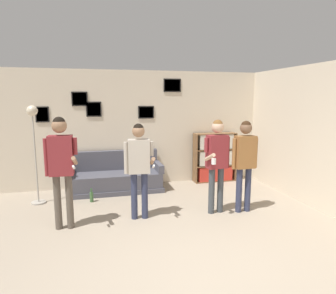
{
  "coord_description": "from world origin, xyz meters",
  "views": [
    {
      "loc": [
        -1.11,
        -2.86,
        2.07
      ],
      "look_at": [
        0.12,
        2.07,
        1.23
      ],
      "focal_mm": 32.0,
      "sensor_mm": 36.0,
      "label": 1
    }
  ],
  "objects_px": {
    "person_spectator_near_bookshelf": "(245,157)",
    "bottle_on_floor": "(92,197)",
    "bookshelf": "(215,157)",
    "couch": "(115,178)",
    "person_player_foreground_center": "(139,161)",
    "person_player_foreground_left": "(61,160)",
    "floor_lamp": "(34,135)",
    "person_watcher_holding_cup": "(217,156)"
  },
  "relations": [
    {
      "from": "bottle_on_floor",
      "to": "couch",
      "type": "bearing_deg",
      "value": 51.19
    },
    {
      "from": "couch",
      "to": "person_watcher_holding_cup",
      "type": "bearing_deg",
      "value": -46.77
    },
    {
      "from": "person_player_foreground_left",
      "to": "person_player_foreground_center",
      "type": "xyz_separation_m",
      "value": [
        1.23,
        0.11,
        -0.1
      ]
    },
    {
      "from": "person_watcher_holding_cup",
      "to": "person_player_foreground_left",
      "type": "bearing_deg",
      "value": -179.12
    },
    {
      "from": "bookshelf",
      "to": "bottle_on_floor",
      "type": "relative_size",
      "value": 4.33
    },
    {
      "from": "bottle_on_floor",
      "to": "person_player_foreground_left",
      "type": "bearing_deg",
      "value": -109.51
    },
    {
      "from": "couch",
      "to": "person_player_foreground_left",
      "type": "bearing_deg",
      "value": -117.27
    },
    {
      "from": "bookshelf",
      "to": "floor_lamp",
      "type": "relative_size",
      "value": 0.63
    },
    {
      "from": "couch",
      "to": "bookshelf",
      "type": "relative_size",
      "value": 1.71
    },
    {
      "from": "person_player_foreground_center",
      "to": "person_spectator_near_bookshelf",
      "type": "relative_size",
      "value": 0.99
    },
    {
      "from": "floor_lamp",
      "to": "person_watcher_holding_cup",
      "type": "relative_size",
      "value": 1.14
    },
    {
      "from": "person_player_foreground_center",
      "to": "person_watcher_holding_cup",
      "type": "height_order",
      "value": "person_watcher_holding_cup"
    },
    {
      "from": "person_watcher_holding_cup",
      "to": "bottle_on_floor",
      "type": "relative_size",
      "value": 6.05
    },
    {
      "from": "person_player_foreground_center",
      "to": "person_watcher_holding_cup",
      "type": "bearing_deg",
      "value": -2.93
    },
    {
      "from": "person_player_foreground_center",
      "to": "bottle_on_floor",
      "type": "bearing_deg",
      "value": 127.6
    },
    {
      "from": "floor_lamp",
      "to": "person_spectator_near_bookshelf",
      "type": "height_order",
      "value": "floor_lamp"
    },
    {
      "from": "couch",
      "to": "person_player_foreground_center",
      "type": "distance_m",
      "value": 1.88
    },
    {
      "from": "bottle_on_floor",
      "to": "bookshelf",
      "type": "bearing_deg",
      "value": 15.83
    },
    {
      "from": "person_spectator_near_bookshelf",
      "to": "bottle_on_floor",
      "type": "distance_m",
      "value": 3.1
    },
    {
      "from": "couch",
      "to": "floor_lamp",
      "type": "relative_size",
      "value": 1.07
    },
    {
      "from": "person_spectator_near_bookshelf",
      "to": "bottle_on_floor",
      "type": "height_order",
      "value": "person_spectator_near_bookshelf"
    },
    {
      "from": "bookshelf",
      "to": "floor_lamp",
      "type": "bearing_deg",
      "value": -170.59
    },
    {
      "from": "person_spectator_near_bookshelf",
      "to": "floor_lamp",
      "type": "bearing_deg",
      "value": 159.72
    },
    {
      "from": "bookshelf",
      "to": "couch",
      "type": "bearing_deg",
      "value": -175.43
    },
    {
      "from": "person_watcher_holding_cup",
      "to": "person_spectator_near_bookshelf",
      "type": "height_order",
      "value": "person_watcher_holding_cup"
    },
    {
      "from": "person_player_foreground_left",
      "to": "person_watcher_holding_cup",
      "type": "xyz_separation_m",
      "value": [
        2.61,
        0.04,
        -0.07
      ]
    },
    {
      "from": "couch",
      "to": "floor_lamp",
      "type": "height_order",
      "value": "floor_lamp"
    },
    {
      "from": "bookshelf",
      "to": "person_player_foreground_left",
      "type": "distance_m",
      "value": 3.99
    },
    {
      "from": "couch",
      "to": "bottle_on_floor",
      "type": "xyz_separation_m",
      "value": [
        -0.52,
        -0.65,
        -0.18
      ]
    },
    {
      "from": "person_player_foreground_center",
      "to": "floor_lamp",
      "type": "bearing_deg",
      "value": 145.99
    },
    {
      "from": "floor_lamp",
      "to": "person_player_foreground_center",
      "type": "distance_m",
      "value": 2.24
    },
    {
      "from": "person_watcher_holding_cup",
      "to": "bottle_on_floor",
      "type": "height_order",
      "value": "person_watcher_holding_cup"
    },
    {
      "from": "couch",
      "to": "person_spectator_near_bookshelf",
      "type": "xyz_separation_m",
      "value": [
        2.18,
        -1.85,
        0.74
      ]
    },
    {
      "from": "bookshelf",
      "to": "person_watcher_holding_cup",
      "type": "bearing_deg",
      "value": -111.98
    },
    {
      "from": "couch",
      "to": "person_player_foreground_center",
      "type": "height_order",
      "value": "person_player_foreground_center"
    },
    {
      "from": "bookshelf",
      "to": "floor_lamp",
      "type": "height_order",
      "value": "floor_lamp"
    },
    {
      "from": "person_player_foreground_left",
      "to": "person_watcher_holding_cup",
      "type": "bearing_deg",
      "value": 0.88
    },
    {
      "from": "floor_lamp",
      "to": "person_player_foreground_center",
      "type": "bearing_deg",
      "value": -34.01
    },
    {
      "from": "person_spectator_near_bookshelf",
      "to": "person_player_foreground_center",
      "type": "bearing_deg",
      "value": 175.82
    },
    {
      "from": "person_player_foreground_center",
      "to": "person_spectator_near_bookshelf",
      "type": "bearing_deg",
      "value": -4.18
    },
    {
      "from": "couch",
      "to": "bottle_on_floor",
      "type": "bearing_deg",
      "value": -128.81
    },
    {
      "from": "bookshelf",
      "to": "person_player_foreground_left",
      "type": "xyz_separation_m",
      "value": [
        -3.41,
        -2.02,
        0.51
      ]
    }
  ]
}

